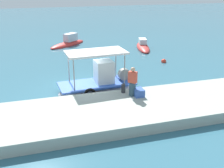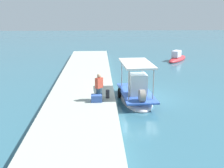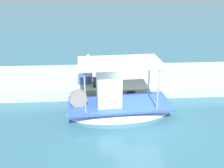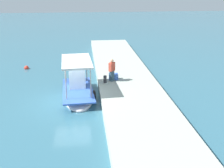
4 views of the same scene
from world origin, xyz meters
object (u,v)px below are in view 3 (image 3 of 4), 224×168
object	(u,v)px
main_fishing_boat	(117,105)
mooring_bollard	(95,82)
cargo_crate	(83,79)
fisherman_near_bollard	(88,70)

from	to	relation	value
main_fishing_boat	mooring_bollard	distance (m)	2.29
main_fishing_boat	mooring_bollard	xyz separation A→B (m)	(1.04, -2.00, 0.38)
cargo_crate	fisherman_near_bollard	bearing A→B (deg)	153.82
main_fishing_boat	fisherman_near_bollard	world-z (taller)	main_fishing_boat
mooring_bollard	cargo_crate	distance (m)	0.98
mooring_bollard	cargo_crate	xyz separation A→B (m)	(0.68, -0.70, -0.05)
mooring_bollard	cargo_crate	size ratio (longest dim) A/B	0.79
fisherman_near_bollard	mooring_bollard	world-z (taller)	fisherman_near_bollard
main_fishing_boat	cargo_crate	xyz separation A→B (m)	(1.71, -2.70, 0.32)
fisherman_near_bollard	main_fishing_boat	bearing A→B (deg)	118.69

